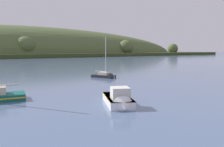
# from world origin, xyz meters

# --- Properties ---
(far_shoreline_hill) EXTENTS (484.79, 131.60, 56.12)m
(far_shoreline_hill) POSITION_xyz_m (20.49, 230.81, 0.14)
(far_shoreline_hill) COLOR #35401E
(far_shoreline_hill) RESTS_ON ground
(sailboat_outer_reach) EXTENTS (4.47, 6.30, 9.91)m
(sailboat_outer_reach) POSITION_xyz_m (-4.63, 49.95, 0.23)
(sailboat_outer_reach) COLOR #232328
(sailboat_outer_reach) RESTS_ON ground
(fishing_boat_moored) EXTENTS (4.88, 7.10, 4.17)m
(fishing_boat_moored) POSITION_xyz_m (-16.66, 27.13, 0.50)
(fishing_boat_moored) COLOR white
(fishing_boat_moored) RESTS_ON ground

